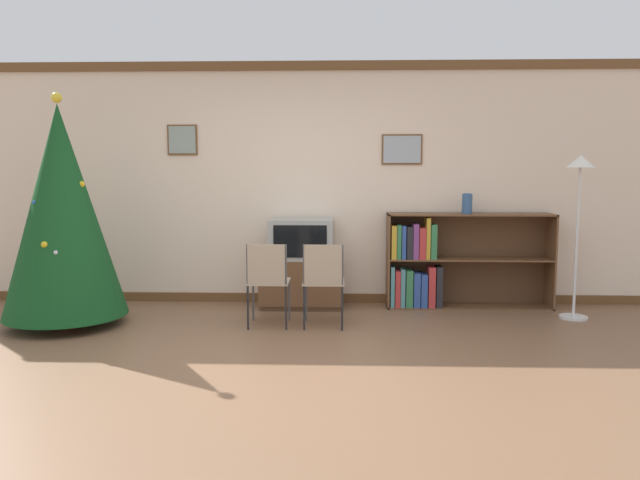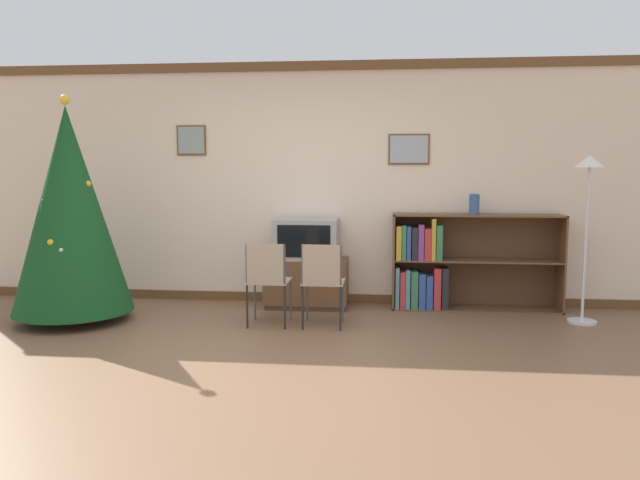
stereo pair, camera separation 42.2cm
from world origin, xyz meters
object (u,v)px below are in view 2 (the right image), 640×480
(vase, at_px, (474,204))
(folding_chair_left, at_px, (267,278))
(folding_chair_right, at_px, (322,279))
(bookshelf, at_px, (445,265))
(christmas_tree, at_px, (70,210))
(standing_lamp, at_px, (588,195))
(television, at_px, (307,239))
(tv_console, at_px, (307,283))

(vase, bearing_deg, folding_chair_left, -155.69)
(folding_chair_right, bearing_deg, bookshelf, 37.79)
(christmas_tree, distance_m, standing_lamp, 5.09)
(christmas_tree, bearing_deg, bookshelf, 13.95)
(television, height_order, vase, vase)
(television, bearing_deg, folding_chair_right, -73.35)
(folding_chair_left, height_order, folding_chair_right, same)
(tv_console, relative_size, folding_chair_left, 1.10)
(folding_chair_left, bearing_deg, standing_lamp, 8.67)
(folding_chair_left, distance_m, folding_chair_right, 0.53)
(christmas_tree, relative_size, folding_chair_left, 2.73)
(standing_lamp, bearing_deg, bookshelf, 159.35)
(tv_console, bearing_deg, vase, 1.13)
(vase, xyz_separation_m, standing_lamp, (1.02, -0.46, 0.12))
(tv_console, bearing_deg, folding_chair_left, -106.60)
(folding_chair_right, relative_size, bookshelf, 0.46)
(folding_chair_right, bearing_deg, christmas_tree, 179.36)
(vase, bearing_deg, tv_console, -178.87)
(folding_chair_right, distance_m, vase, 1.91)
(television, distance_m, bookshelf, 1.54)
(folding_chair_right, distance_m, bookshelf, 1.57)
(tv_console, distance_m, bookshelf, 1.52)
(tv_console, bearing_deg, bookshelf, 2.48)
(christmas_tree, distance_m, tv_console, 2.56)
(folding_chair_right, xyz_separation_m, vase, (1.53, 0.93, 0.68))
(tv_console, distance_m, standing_lamp, 3.02)
(television, distance_m, folding_chair_left, 0.98)
(christmas_tree, relative_size, vase, 10.10)
(bookshelf, bearing_deg, television, -177.43)
(christmas_tree, xyz_separation_m, standing_lamp, (5.06, 0.44, 0.16))
(television, relative_size, folding_chair_left, 0.84)
(tv_console, xyz_separation_m, television, (0.00, -0.00, 0.49))
(folding_chair_left, xyz_separation_m, folding_chair_right, (0.53, 0.00, 0.00))
(standing_lamp, bearing_deg, vase, 155.57)
(christmas_tree, distance_m, folding_chair_right, 2.60)
(christmas_tree, bearing_deg, folding_chair_left, -0.82)
(folding_chair_left, distance_m, vase, 2.36)
(tv_console, distance_m, vase, 2.00)
(bookshelf, bearing_deg, tv_console, -177.52)
(television, height_order, folding_chair_left, television)
(standing_lamp, bearing_deg, tv_console, 171.37)
(christmas_tree, bearing_deg, television, 21.05)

